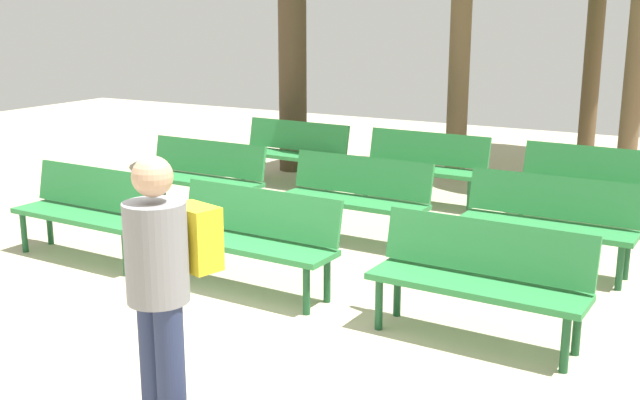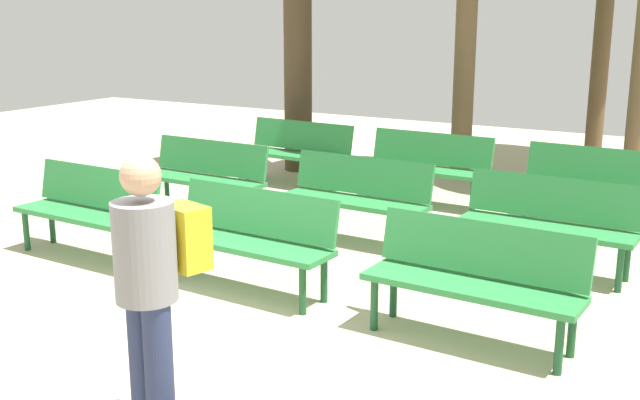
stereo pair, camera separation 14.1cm
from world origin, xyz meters
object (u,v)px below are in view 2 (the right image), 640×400
Objects in this scene: bench_r1_c0 at (205,173)px; bench_r2_c0 at (297,149)px; bench_r1_c2 at (549,219)px; bench_r2_c2 at (594,182)px; bench_r0_c2 at (475,275)px; visitor_with_backpack at (152,283)px; bench_r1_c1 at (357,194)px; bench_r0_c0 at (90,206)px; bench_r2_c1 at (427,163)px; bench_r0_c1 at (250,234)px.

bench_r1_c0 is 0.99× the size of bench_r2_c0.
bench_r2_c2 is (0.04, 1.83, 0.00)m from bench_r1_c2.
visitor_with_backpack reaches higher than bench_r0_c2.
bench_r2_c2 is at bearing 25.56° from bench_r1_c0.
visitor_with_backpack is at bearing -104.46° from bench_r1_c2.
bench_r2_c2 is at bearing 1.66° from bench_r2_c0.
bench_r1_c2 is at bearing 2.09° from bench_r1_c1.
bench_r0_c0 is at bearing -22.94° from visitor_with_backpack.
bench_r0_c0 and bench_r2_c1 have the same top height.
visitor_with_backpack reaches higher than bench_r1_c1.
bench_r1_c1 is at bearing -88.41° from bench_r2_c1.
visitor_with_backpack reaches higher than bench_r0_c1.
bench_r0_c0 is 4.20m from bench_r2_c1.
bench_r0_c0 is 3.66m from visitor_with_backpack.
bench_r0_c2 and bench_r2_c2 have the same top height.
bench_r2_c1 is (0.10, 3.68, 0.00)m from bench_r0_c1.
bench_r1_c0 is (-1.94, 1.82, 0.00)m from bench_r0_c1.
bench_r0_c2 is 5.39m from bench_r2_c0.
bench_r0_c2 and bench_r1_c2 have the same top height.
bench_r0_c2 is at bearing -41.25° from bench_r2_c0.
bench_r0_c0 is at bearing -136.15° from bench_r1_c1.
bench_r0_c2 is 0.98× the size of visitor_with_backpack.
bench_r2_c2 is 6.01m from visitor_with_backpack.
bench_r0_c1 is 1.00× the size of bench_r2_c2.
bench_r1_c1 is (0.10, 1.79, 0.00)m from bench_r0_c1.
visitor_with_backpack is (2.79, -5.97, 0.43)m from bench_r2_c0.
bench_r2_c0 is (0.10, 1.90, 0.00)m from bench_r1_c0.
bench_r0_c1 is 1.80m from bench_r1_c1.
bench_r1_c0 is (-0.03, 1.83, 0.00)m from bench_r0_c0.
bench_r2_c0 is 0.98× the size of visitor_with_backpack.
bench_r0_c0 is 1.00× the size of bench_r2_c1.
bench_r2_c0 and bench_r2_c2 have the same top height.
bench_r0_c1 is 1.00× the size of bench_r1_c2.
bench_r2_c2 is at bearing 0.15° from bench_r2_c1.
bench_r2_c1 is (-1.99, 1.88, 0.00)m from bench_r1_c2.
bench_r1_c1 is at bearing 89.16° from bench_r0_c1.
visitor_with_backpack reaches higher than bench_r2_c1.
bench_r0_c0 is 2.70m from bench_r1_c1.
bench_r2_c2 is at bearing 61.91° from bench_r0_c1.
bench_r1_c2 is 2.74m from bench_r2_c1.
bench_r2_c2 is (2.03, 1.84, 0.00)m from bench_r1_c1.
bench_r1_c2 and bench_r2_c2 have the same top height.
bench_r1_c0 is at bearing -90.01° from bench_r2_c0.
bench_r1_c1 is 1.89m from bench_r2_c1.
bench_r1_c1 is at bearing -62.95° from visitor_with_backpack.
bench_r1_c2 is at bearing 90.13° from bench_r0_c2.
bench_r2_c1 is at bearing 90.73° from bench_r0_c1.
bench_r1_c2 is at bearing -41.80° from bench_r2_c1.
bench_r0_c0 is at bearing -87.65° from bench_r1_c0.
bench_r0_c1 is 4.21m from bench_r2_c2.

